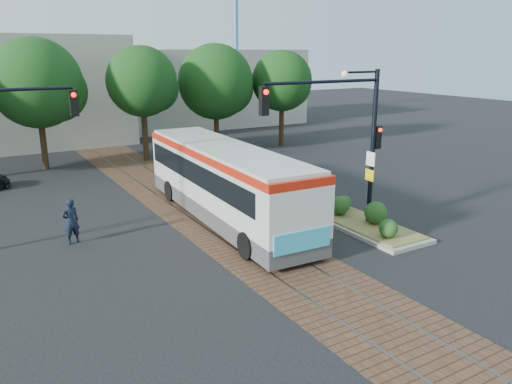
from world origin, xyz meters
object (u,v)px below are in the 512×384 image
city_bus (224,179)px  traffic_island (365,220)px  officer (71,221)px  signal_pole_main (350,126)px

city_bus → traffic_island: bearing=-39.2°
city_bus → officer: size_ratio=6.88×
city_bus → signal_pole_main: 5.59m
signal_pole_main → officer: bearing=156.5°
city_bus → traffic_island: size_ratio=2.26×
city_bus → officer: (-6.13, 0.39, -0.88)m
officer → traffic_island: bearing=144.9°
signal_pole_main → city_bus: bearing=132.0°
city_bus → officer: bearing=178.6°
traffic_island → signal_pole_main: signal_pole_main is taller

